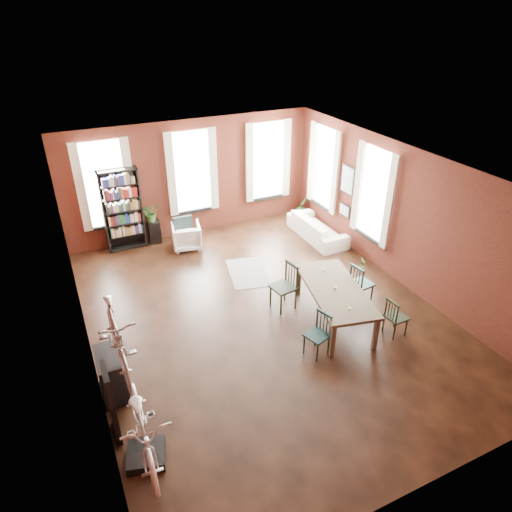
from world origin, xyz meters
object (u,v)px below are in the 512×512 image
dining_chair_a (317,335)px  bike_trainer (146,455)px  dining_chair_b (283,287)px  console_table (111,374)px  dining_chair_c (396,317)px  cream_sofa (317,225)px  bicycle_floor (139,404)px  dining_chair_d (361,283)px  plant_stand (155,232)px  bookshelf (122,210)px  dining_table (334,304)px  white_armchair (186,235)px

dining_chair_a → bike_trainer: bearing=-92.8°
dining_chair_b → console_table: bearing=-83.7°
dining_chair_a → dining_chair_c: (1.74, -0.16, -0.02)m
cream_sofa → bicycle_floor: bearing=129.9°
dining_chair_d → plant_stand: 5.85m
bookshelf → bike_trainer: 6.90m
console_table → dining_table: bearing=1.5°
dining_chair_a → cream_sofa: dining_chair_a is taller
plant_stand → dining_chair_c: bearing=-60.9°
dining_chair_c → bicycle_floor: bicycle_floor is taller
dining_chair_b → console_table: dining_chair_b is taller
cream_sofa → bicycle_floor: size_ratio=1.10×
cream_sofa → bike_trainer: size_ratio=3.86×
dining_chair_d → bicycle_floor: 5.61m
dining_chair_a → white_armchair: size_ratio=1.15×
cream_sofa → console_table: bearing=119.3°
dining_chair_a → plant_stand: (-1.60, 5.83, -0.12)m
dining_chair_c → bookshelf: 7.29m
dining_chair_a → console_table: size_ratio=1.08×
dining_chair_d → white_armchair: size_ratio=1.25×
dining_chair_c → white_armchair: 5.91m
dining_chair_c → bicycle_floor: size_ratio=0.43×
console_table → dining_chair_d: bearing=4.5°
dining_chair_a → dining_chair_b: (0.14, 1.59, 0.09)m
dining_chair_b → white_armchair: dining_chair_b is taller
dining_table → plant_stand: dining_table is taller
bookshelf → plant_stand: bookshelf is taller
plant_stand → white_armchair: bearing=-45.6°
bike_trainer → white_armchair: bearing=67.0°
dining_chair_c → bike_trainer: bearing=95.3°
bike_trainer → bookshelf: bearing=80.8°
dining_chair_b → bicycle_floor: (-3.57, -2.48, 0.58)m
dining_chair_c → console_table: size_ratio=1.03×
dining_table → console_table: console_table is taller
bike_trainer → plant_stand: (1.87, 6.74, 0.23)m
dining_chair_b → bike_trainer: size_ratio=1.93×
dining_chair_c → dining_chair_d: dining_chair_d is taller
cream_sofa → bike_trainer: (-6.05, -5.04, -0.33)m
white_armchair → bicycle_floor: (-2.53, -6.02, 0.73)m
dining_chair_a → dining_chair_d: 2.08m
dining_chair_a → bicycle_floor: 3.61m
cream_sofa → console_table: (-6.23, -3.50, -0.01)m
cream_sofa → console_table: size_ratio=2.60×
dining_chair_c → console_table: bearing=78.8°
white_armchair → plant_stand: white_armchair is taller
white_armchair → bike_trainer: bearing=78.5°
dining_table → dining_chair_c: (0.86, -0.91, 0.02)m
dining_chair_b → dining_chair_c: 2.37m
dining_chair_d → bicycle_floor: size_ratio=0.50×
dining_chair_b → white_armchair: size_ratio=1.38×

